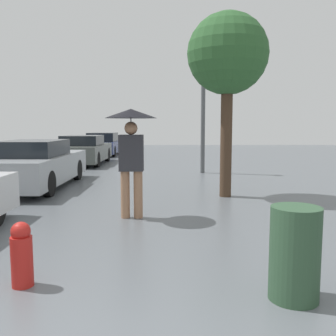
# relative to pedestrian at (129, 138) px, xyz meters

# --- Properties ---
(pedestrian) EXTENTS (0.92, 0.92, 1.94)m
(pedestrian) POSITION_rel_pedestrian_xyz_m (0.00, 0.00, 0.00)
(pedestrian) COLOR #9E7051
(pedestrian) RESTS_ON ground_plane
(parked_car_second) EXTENTS (1.67, 4.46, 1.26)m
(parked_car_second) POSITION_rel_pedestrian_xyz_m (-2.88, 3.37, -0.82)
(parked_car_second) COLOR #9EA3A8
(parked_car_second) RESTS_ON ground_plane
(parked_car_third) EXTENTS (1.77, 4.17, 1.23)m
(parked_car_third) POSITION_rel_pedestrian_xyz_m (-2.97, 9.42, -0.84)
(parked_car_third) COLOR #4C514C
(parked_car_third) RESTS_ON ground_plane
(parked_car_farthest) EXTENTS (1.71, 4.52, 1.25)m
(parked_car_farthest) POSITION_rel_pedestrian_xyz_m (-3.01, 14.61, -0.85)
(parked_car_farthest) COLOR navy
(parked_car_farthest) RESTS_ON ground_plane
(tree) EXTENTS (1.83, 1.83, 4.17)m
(tree) POSITION_rel_pedestrian_xyz_m (1.99, 2.05, 1.77)
(tree) COLOR #473323
(tree) RESTS_ON ground_plane
(street_lamp) EXTENTS (0.30, 0.30, 4.40)m
(street_lamp) POSITION_rel_pedestrian_xyz_m (1.86, 6.44, 1.17)
(street_lamp) COLOR #515456
(street_lamp) RESTS_ON ground_plane
(trash_bin) EXTENTS (0.47, 0.47, 0.90)m
(trash_bin) POSITION_rel_pedestrian_xyz_m (1.84, -3.17, -0.98)
(trash_bin) COLOR #2D4C33
(trash_bin) RESTS_ON ground_plane
(fire_hydrant) EXTENTS (0.22, 0.22, 0.68)m
(fire_hydrant) POSITION_rel_pedestrian_xyz_m (-0.85, -2.88, -1.09)
(fire_hydrant) COLOR #B21E19
(fire_hydrant) RESTS_ON ground_plane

